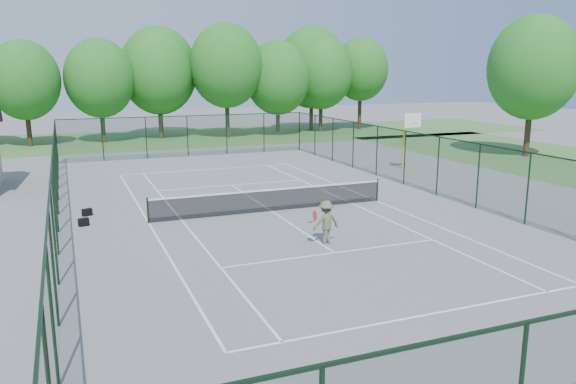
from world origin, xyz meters
The scene contains 11 objects.
ground centered at (0.00, 0.00, 0.00)m, with size 140.00×140.00×0.00m, color gray.
grass_far centered at (0.00, 30.00, 0.01)m, with size 80.00×16.00×0.01m, color #4D803C.
court_lines centered at (0.00, 0.00, 0.00)m, with size 11.05×23.85×0.01m.
tennis_net centered at (0.00, 0.00, 0.58)m, with size 11.08×0.08×1.10m.
fence_enclosure centered at (0.00, 0.00, 1.56)m, with size 18.05×36.05×3.02m.
tree_line_far centered at (0.00, 30.00, 5.99)m, with size 39.40×6.40×9.70m.
basketball_goal centered at (11.91, 7.06, 2.57)m, with size 1.20×1.43×3.65m.
tree_side centered at (23.40, 8.67, 6.45)m, with size 6.46×6.46×10.23m.
sports_bag_a centered at (-8.03, 0.57, 0.16)m, with size 0.40×0.24×0.32m, color black.
sports_bag_b centered at (-7.82, 2.28, 0.16)m, with size 0.40×0.25×0.31m, color black.
tennis_player centered at (0.20, -5.25, 0.81)m, with size 1.88×0.93×1.61m.
Camera 1 is at (-8.51, -23.22, 6.27)m, focal length 35.00 mm.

